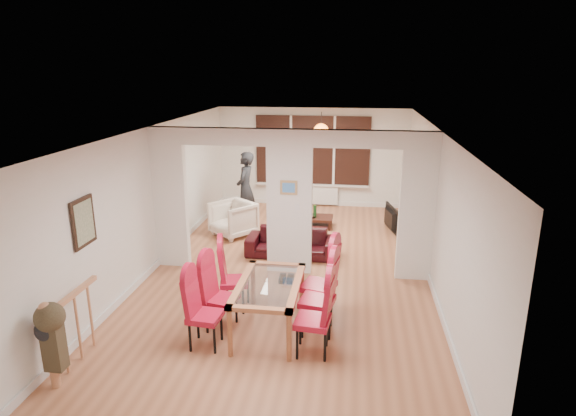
% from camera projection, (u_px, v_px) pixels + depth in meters
% --- Properties ---
extents(floor, '(5.00, 9.00, 0.01)m').
position_uv_depth(floor, '(289.00, 271.00, 8.86)').
color(floor, '#AA6744').
rests_on(floor, ground).
extents(room_walls, '(5.00, 9.00, 2.60)m').
position_uv_depth(room_walls, '(289.00, 203.00, 8.50)').
color(room_walls, silver).
rests_on(room_walls, floor).
extents(divider_wall, '(5.00, 0.18, 2.60)m').
position_uv_depth(divider_wall, '(289.00, 203.00, 8.50)').
color(divider_wall, white).
rests_on(divider_wall, floor).
extents(bay_window_blinds, '(3.00, 0.08, 1.80)m').
position_uv_depth(bay_window_blinds, '(312.00, 150.00, 12.66)').
color(bay_window_blinds, black).
rests_on(bay_window_blinds, room_walls).
extents(radiator, '(1.40, 0.08, 0.50)m').
position_uv_depth(radiator, '(312.00, 195.00, 12.96)').
color(radiator, white).
rests_on(radiator, floor).
extents(pendant_light, '(0.36, 0.36, 0.36)m').
position_uv_depth(pendant_light, '(321.00, 131.00, 11.35)').
color(pendant_light, orange).
rests_on(pendant_light, room_walls).
extents(stair_newel, '(0.40, 1.20, 1.10)m').
position_uv_depth(stair_newel, '(75.00, 323.00, 5.97)').
color(stair_newel, tan).
rests_on(stair_newel, floor).
extents(wall_poster, '(0.04, 0.52, 0.67)m').
position_uv_depth(wall_poster, '(83.00, 222.00, 6.46)').
color(wall_poster, gray).
rests_on(wall_poster, room_walls).
extents(pillar_photo, '(0.30, 0.03, 0.25)m').
position_uv_depth(pillar_photo, '(289.00, 188.00, 8.32)').
color(pillar_photo, '#4C8CD8').
rests_on(pillar_photo, divider_wall).
extents(dining_table, '(0.86, 1.54, 0.72)m').
position_uv_depth(dining_table, '(269.00, 306.00, 6.78)').
color(dining_table, '#A5613D').
rests_on(dining_table, floor).
extents(dining_chair_la, '(0.45, 0.45, 1.03)m').
position_uv_depth(dining_chair_la, '(205.00, 311.00, 6.34)').
color(dining_chair_la, '#AE112D').
rests_on(dining_chair_la, floor).
extents(dining_chair_lb, '(0.50, 0.50, 1.04)m').
position_uv_depth(dining_chair_lb, '(221.00, 294.00, 6.78)').
color(dining_chair_lb, '#AE112D').
rests_on(dining_chair_lb, floor).
extents(dining_chair_lc, '(0.50, 0.50, 1.05)m').
position_uv_depth(dining_chair_lc, '(234.00, 277.00, 7.35)').
color(dining_chair_lc, '#AE112D').
rests_on(dining_chair_lc, floor).
extents(dining_chair_ra, '(0.48, 0.48, 1.08)m').
position_uv_depth(dining_chair_ra, '(313.00, 315.00, 6.17)').
color(dining_chair_ra, '#AE112D').
rests_on(dining_chair_ra, floor).
extents(dining_chair_rb, '(0.53, 0.53, 1.13)m').
position_uv_depth(dining_chair_rb, '(317.00, 295.00, 6.66)').
color(dining_chair_rb, '#AE112D').
rests_on(dining_chair_rb, floor).
extents(dining_chair_rc, '(0.57, 0.57, 1.16)m').
position_uv_depth(dining_chair_rc, '(319.00, 280.00, 7.09)').
color(dining_chair_rc, '#AE112D').
rests_on(dining_chair_rc, floor).
extents(sofa, '(1.79, 0.72, 0.52)m').
position_uv_depth(sofa, '(292.00, 243.00, 9.53)').
color(sofa, black).
rests_on(sofa, floor).
extents(armchair, '(1.16, 1.17, 0.76)m').
position_uv_depth(armchair, '(233.00, 219.00, 10.62)').
color(armchair, beige).
rests_on(armchair, floor).
extents(person, '(0.66, 0.47, 1.74)m').
position_uv_depth(person, '(246.00, 189.00, 11.26)').
color(person, black).
rests_on(person, floor).
extents(television, '(0.97, 0.35, 0.56)m').
position_uv_depth(television, '(388.00, 219.00, 10.97)').
color(television, black).
rests_on(television, floor).
extents(coffee_table, '(1.23, 0.89, 0.25)m').
position_uv_depth(coffee_table, '(309.00, 221.00, 11.27)').
color(coffee_table, black).
rests_on(coffee_table, floor).
extents(bottle, '(0.08, 0.08, 0.31)m').
position_uv_depth(bottle, '(315.00, 211.00, 11.13)').
color(bottle, '#143F19').
rests_on(bottle, coffee_table).
extents(bowl, '(0.21, 0.21, 0.05)m').
position_uv_depth(bowl, '(311.00, 216.00, 11.15)').
color(bowl, black).
rests_on(bowl, coffee_table).
extents(shoes, '(0.24, 0.26, 0.10)m').
position_uv_depth(shoes, '(286.00, 279.00, 8.38)').
color(shoes, black).
rests_on(shoes, floor).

